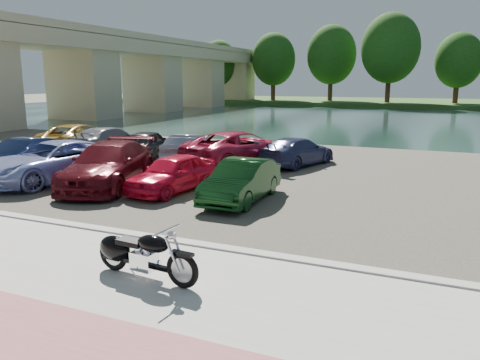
# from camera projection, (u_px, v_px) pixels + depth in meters

# --- Properties ---
(ground) EXTENTS (200.00, 200.00, 0.00)m
(ground) POSITION_uv_depth(u_px,v_px,m) (156.00, 285.00, 8.74)
(ground) COLOR #595447
(ground) RESTS_ON ground
(promenade) EXTENTS (60.00, 6.00, 0.10)m
(promenade) POSITION_uv_depth(u_px,v_px,m) (123.00, 305.00, 7.83)
(promenade) COLOR #ADA9A2
(promenade) RESTS_ON ground
(pink_path) EXTENTS (60.00, 2.00, 0.01)m
(pink_path) POSITION_uv_depth(u_px,v_px,m) (56.00, 348.00, 6.47)
(pink_path) COLOR #975655
(pink_path) RESTS_ON promenade
(kerb) EXTENTS (60.00, 0.30, 0.14)m
(kerb) POSITION_uv_depth(u_px,v_px,m) (206.00, 247.00, 10.52)
(kerb) COLOR #ADA9A2
(kerb) RESTS_ON ground
(parking_lot) EXTENTS (60.00, 18.00, 0.04)m
(parking_lot) POSITION_uv_depth(u_px,v_px,m) (310.00, 176.00, 18.61)
(parking_lot) COLOR #3F3932
(parking_lot) RESTS_ON ground
(river) EXTENTS (120.00, 40.00, 0.00)m
(river) POSITION_uv_depth(u_px,v_px,m) (390.00, 120.00, 44.64)
(river) COLOR #192D2A
(river) RESTS_ON ground
(far_bank) EXTENTS (120.00, 24.00, 0.60)m
(far_bank) POSITION_uv_depth(u_px,v_px,m) (412.00, 103.00, 73.30)
(far_bank) COLOR #284719
(far_bank) RESTS_ON ground
(bridge) EXTENTS (7.00, 56.00, 8.55)m
(bridge) POSITION_uv_depth(u_px,v_px,m) (147.00, 65.00, 55.28)
(bridge) COLOR #C6B28A
(bridge) RESTS_ON ground
(far_trees) EXTENTS (70.25, 10.68, 12.52)m
(far_trees) POSITION_uv_depth(u_px,v_px,m) (446.00, 53.00, 64.53)
(far_trees) COLOR #3D2416
(far_trees) RESTS_ON far_bank
(motorcycle) EXTENTS (2.33, 0.75, 1.05)m
(motorcycle) POSITION_uv_depth(u_px,v_px,m) (137.00, 253.00, 8.78)
(motorcycle) COLOR black
(motorcycle) RESTS_ON promenade
(car_1) EXTENTS (1.77, 4.26, 1.37)m
(car_1) POSITION_uv_depth(u_px,v_px,m) (22.00, 156.00, 19.05)
(car_1) COLOR #162245
(car_1) RESTS_ON parking_lot
(car_2) EXTENTS (3.59, 5.80, 1.50)m
(car_2) POSITION_uv_depth(u_px,v_px,m) (54.00, 162.00, 17.35)
(car_2) COLOR #95A0D9
(car_2) RESTS_ON parking_lot
(car_3) EXTENTS (3.62, 5.71, 1.54)m
(car_3) POSITION_uv_depth(u_px,v_px,m) (109.00, 165.00, 16.54)
(car_3) COLOR #530B14
(car_3) RESTS_ON parking_lot
(car_4) EXTENTS (1.92, 3.86, 1.26)m
(car_4) POSITION_uv_depth(u_px,v_px,m) (172.00, 173.00, 15.79)
(car_4) COLOR red
(car_4) RESTS_ON parking_lot
(car_5) EXTENTS (1.42, 3.90, 1.28)m
(car_5) POSITION_uv_depth(u_px,v_px,m) (242.00, 181.00, 14.55)
(car_5) COLOR #0E3412
(car_5) RESTS_ON parking_lot
(car_6) EXTENTS (3.18, 5.42, 1.42)m
(car_6) POSITION_uv_depth(u_px,v_px,m) (78.00, 137.00, 25.27)
(car_6) COLOR #A47A26
(car_6) RESTS_ON parking_lot
(car_7) EXTENTS (2.00, 4.79, 1.38)m
(car_7) POSITION_uv_depth(u_px,v_px,m) (109.00, 140.00, 23.99)
(car_7) COLOR gray
(car_7) RESTS_ON parking_lot
(car_8) EXTENTS (2.37, 4.14, 1.33)m
(car_8) POSITION_uv_depth(u_px,v_px,m) (148.00, 143.00, 23.03)
(car_8) COLOR black
(car_8) RESTS_ON parking_lot
(car_9) EXTENTS (1.76, 3.95, 1.26)m
(car_9) POSITION_uv_depth(u_px,v_px,m) (190.00, 148.00, 21.81)
(car_9) COLOR slate
(car_9) RESTS_ON parking_lot
(car_10) EXTENTS (4.29, 6.02, 1.52)m
(car_10) POSITION_uv_depth(u_px,v_px,m) (239.00, 148.00, 20.78)
(car_10) COLOR #A81C3B
(car_10) RESTS_ON parking_lot
(car_11) EXTENTS (2.91, 4.58, 1.24)m
(car_11) POSITION_uv_depth(u_px,v_px,m) (297.00, 151.00, 20.72)
(car_11) COLOR navy
(car_11) RESTS_ON parking_lot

